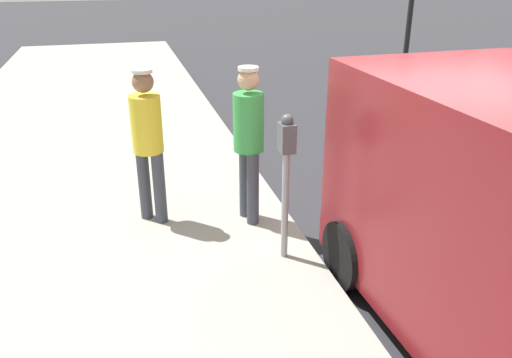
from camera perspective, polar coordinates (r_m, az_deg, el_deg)
ground_plane at (r=5.64m, az=18.08°, el=-10.08°), size 80.00×80.00×0.00m
sidewalk_slab at (r=4.89m, az=-20.56°, el=-15.15°), size 5.00×32.00×0.15m
parking_meter_near at (r=4.95m, az=3.36°, el=1.75°), size 0.14×0.18×1.52m
pedestrian_in_yellow at (r=5.83m, az=-11.93°, el=4.58°), size 0.34×0.34×1.77m
pedestrian_in_green at (r=5.71m, az=-0.82°, el=4.87°), size 0.34×0.36×1.80m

